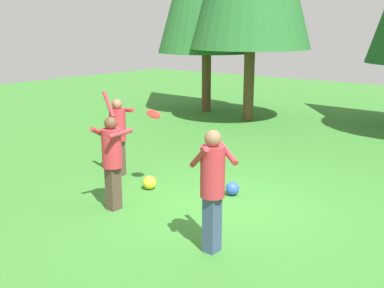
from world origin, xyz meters
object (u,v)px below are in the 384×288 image
(person_thrower, at_px, (118,130))
(person_bystander, at_px, (112,155))
(ball_yellow, at_px, (150,183))
(frisbee, at_px, (153,114))
(person_catcher, at_px, (212,181))
(ball_blue, at_px, (232,189))

(person_thrower, distance_m, person_bystander, 1.91)
(person_bystander, relative_size, ball_yellow, 6.11)
(ball_yellow, bearing_deg, frisbee, 37.63)
(person_catcher, distance_m, frisbee, 2.82)
(person_bystander, distance_m, ball_blue, 2.38)
(frisbee, xyz_separation_m, ball_blue, (1.38, 0.67, -1.37))
(person_thrower, xyz_separation_m, frisbee, (1.20, -0.18, 0.51))
(person_bystander, bearing_deg, person_thrower, 37.56)
(person_bystander, bearing_deg, ball_yellow, 4.44)
(person_thrower, relative_size, ball_yellow, 6.81)
(ball_yellow, bearing_deg, person_bystander, -78.78)
(person_bystander, bearing_deg, person_catcher, -102.04)
(person_catcher, relative_size, frisbee, 6.30)
(frisbee, height_order, ball_yellow, frisbee)
(person_thrower, height_order, ball_blue, person_thrower)
(person_catcher, distance_m, person_bystander, 2.28)
(person_catcher, bearing_deg, frisbee, 0.00)
(person_thrower, relative_size, person_bystander, 1.11)
(ball_yellow, xyz_separation_m, ball_blue, (1.46, 0.73, -0.00))
(ball_yellow, relative_size, ball_blue, 1.03)
(person_thrower, height_order, person_catcher, person_thrower)
(person_bystander, distance_m, ball_yellow, 1.42)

